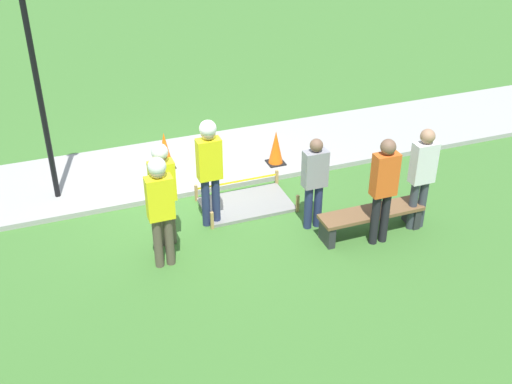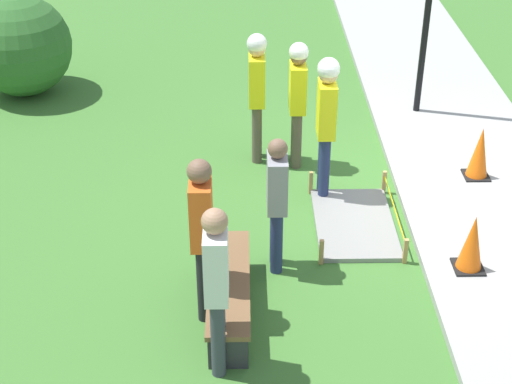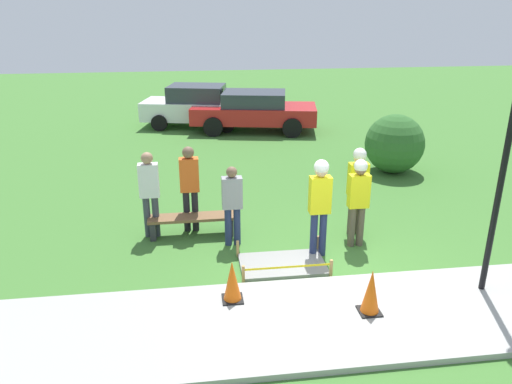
{
  "view_description": "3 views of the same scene",
  "coord_description": "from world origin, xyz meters",
  "px_view_note": "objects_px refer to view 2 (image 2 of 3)",
  "views": [
    {
      "loc": [
        2.47,
        9.96,
        6.12
      ],
      "look_at": [
        -0.47,
        2.09,
        1.15
      ],
      "focal_mm": 45.0,
      "sensor_mm": 36.0,
      "label": 1
    },
    {
      "loc": [
        -9.02,
        2.05,
        5.48
      ],
      "look_at": [
        -1.26,
        1.92,
        0.78
      ],
      "focal_mm": 55.0,
      "sensor_mm": 36.0,
      "label": 2
    },
    {
      "loc": [
        -2.41,
        -7.44,
        4.61
      ],
      "look_at": [
        -1.14,
        1.95,
        1.02
      ],
      "focal_mm": 35.0,
      "sensor_mm": 36.0,
      "label": 3
    }
  ],
  "objects_px": {
    "park_bench": "(229,289)",
    "traffic_cone_far_patch": "(480,153)",
    "traffic_cone_near_patch": "(472,243)",
    "worker_assistant": "(326,114)",
    "bystander_in_gray_shirt": "(217,282)",
    "worker_supervisor": "(257,86)",
    "bystander_in_white_shirt": "(277,198)",
    "bystander_in_orange_shirt": "(202,230)",
    "worker_trainee": "(298,93)"
  },
  "relations": [
    {
      "from": "park_bench",
      "to": "traffic_cone_far_patch",
      "type": "bearing_deg",
      "value": -51.12
    },
    {
      "from": "traffic_cone_near_patch",
      "to": "park_bench",
      "type": "distance_m",
      "value": 2.79
    },
    {
      "from": "worker_assistant",
      "to": "bystander_in_gray_shirt",
      "type": "xyz_separation_m",
      "value": [
        -3.24,
        1.31,
        -0.14
      ]
    },
    {
      "from": "worker_supervisor",
      "to": "bystander_in_white_shirt",
      "type": "xyz_separation_m",
      "value": [
        -2.62,
        -0.17,
        -0.21
      ]
    },
    {
      "from": "worker_supervisor",
      "to": "worker_assistant",
      "type": "xyz_separation_m",
      "value": [
        -1.03,
        -0.86,
        0.04
      ]
    },
    {
      "from": "bystander_in_gray_shirt",
      "to": "bystander_in_white_shirt",
      "type": "distance_m",
      "value": 1.76
    },
    {
      "from": "traffic_cone_far_patch",
      "to": "bystander_in_orange_shirt",
      "type": "bearing_deg",
      "value": 126.83
    },
    {
      "from": "park_bench",
      "to": "worker_assistant",
      "type": "relative_size",
      "value": 0.93
    },
    {
      "from": "worker_trainee",
      "to": "bystander_in_white_shirt",
      "type": "height_order",
      "value": "worker_trainee"
    },
    {
      "from": "bystander_in_orange_shirt",
      "to": "bystander_in_white_shirt",
      "type": "distance_m",
      "value": 1.15
    },
    {
      "from": "traffic_cone_far_patch",
      "to": "bystander_in_orange_shirt",
      "type": "distance_m",
      "value": 4.55
    },
    {
      "from": "traffic_cone_far_patch",
      "to": "traffic_cone_near_patch",
      "type": "bearing_deg",
      "value": 163.2
    },
    {
      "from": "park_bench",
      "to": "bystander_in_gray_shirt",
      "type": "bearing_deg",
      "value": 173.69
    },
    {
      "from": "traffic_cone_far_patch",
      "to": "bystander_in_white_shirt",
      "type": "height_order",
      "value": "bystander_in_white_shirt"
    },
    {
      "from": "traffic_cone_far_patch",
      "to": "worker_supervisor",
      "type": "relative_size",
      "value": 0.39
    },
    {
      "from": "park_bench",
      "to": "worker_supervisor",
      "type": "xyz_separation_m",
      "value": [
        3.44,
        -0.36,
        0.83
      ]
    },
    {
      "from": "worker_supervisor",
      "to": "worker_assistant",
      "type": "relative_size",
      "value": 0.97
    },
    {
      "from": "bystander_in_gray_shirt",
      "to": "worker_assistant",
      "type": "bearing_deg",
      "value": -22.01
    },
    {
      "from": "worker_assistant",
      "to": "worker_trainee",
      "type": "bearing_deg",
      "value": 19.61
    },
    {
      "from": "traffic_cone_near_patch",
      "to": "bystander_in_orange_shirt",
      "type": "height_order",
      "value": "bystander_in_orange_shirt"
    },
    {
      "from": "worker_assistant",
      "to": "bystander_in_white_shirt",
      "type": "height_order",
      "value": "worker_assistant"
    },
    {
      "from": "worker_trainee",
      "to": "bystander_in_gray_shirt",
      "type": "bearing_deg",
      "value": 166.27
    },
    {
      "from": "worker_supervisor",
      "to": "bystander_in_white_shirt",
      "type": "bearing_deg",
      "value": -176.18
    },
    {
      "from": "traffic_cone_far_patch",
      "to": "worker_trainee",
      "type": "distance_m",
      "value": 2.58
    },
    {
      "from": "traffic_cone_far_patch",
      "to": "bystander_in_gray_shirt",
      "type": "xyz_separation_m",
      "value": [
        -3.52,
        3.44,
        0.59
      ]
    },
    {
      "from": "park_bench",
      "to": "worker_trainee",
      "type": "relative_size",
      "value": 0.99
    },
    {
      "from": "bystander_in_orange_shirt",
      "to": "traffic_cone_far_patch",
      "type": "bearing_deg",
      "value": -53.17
    },
    {
      "from": "traffic_cone_near_patch",
      "to": "worker_supervisor",
      "type": "bearing_deg",
      "value": 39.93
    },
    {
      "from": "traffic_cone_near_patch",
      "to": "park_bench",
      "type": "relative_size",
      "value": 0.39
    },
    {
      "from": "bystander_in_white_shirt",
      "to": "traffic_cone_far_patch",
      "type": "bearing_deg",
      "value": -56.27
    },
    {
      "from": "worker_supervisor",
      "to": "worker_trainee",
      "type": "height_order",
      "value": "worker_supervisor"
    },
    {
      "from": "worker_supervisor",
      "to": "worker_assistant",
      "type": "height_order",
      "value": "worker_assistant"
    },
    {
      "from": "worker_trainee",
      "to": "bystander_in_orange_shirt",
      "type": "relative_size",
      "value": 0.97
    },
    {
      "from": "park_bench",
      "to": "worker_supervisor",
      "type": "relative_size",
      "value": 0.96
    },
    {
      "from": "traffic_cone_near_patch",
      "to": "bystander_in_orange_shirt",
      "type": "relative_size",
      "value": 0.37
    },
    {
      "from": "worker_supervisor",
      "to": "bystander_in_gray_shirt",
      "type": "xyz_separation_m",
      "value": [
        -4.26,
        0.45,
        -0.09
      ]
    },
    {
      "from": "worker_assistant",
      "to": "bystander_in_gray_shirt",
      "type": "relative_size",
      "value": 1.06
    },
    {
      "from": "traffic_cone_far_patch",
      "to": "worker_trainee",
      "type": "xyz_separation_m",
      "value": [
        0.57,
        2.44,
        0.63
      ]
    },
    {
      "from": "bystander_in_gray_shirt",
      "to": "bystander_in_white_shirt",
      "type": "xyz_separation_m",
      "value": [
        1.64,
        -0.62,
        -0.11
      ]
    },
    {
      "from": "traffic_cone_near_patch",
      "to": "worker_supervisor",
      "type": "height_order",
      "value": "worker_supervisor"
    },
    {
      "from": "traffic_cone_far_patch",
      "to": "worker_assistant",
      "type": "height_order",
      "value": "worker_assistant"
    },
    {
      "from": "traffic_cone_near_patch",
      "to": "traffic_cone_far_patch",
      "type": "height_order",
      "value": "traffic_cone_far_patch"
    },
    {
      "from": "worker_assistant",
      "to": "bystander_in_gray_shirt",
      "type": "distance_m",
      "value": 3.49
    },
    {
      "from": "worker_trainee",
      "to": "bystander_in_orange_shirt",
      "type": "bearing_deg",
      "value": 160.35
    },
    {
      "from": "traffic_cone_far_patch",
      "to": "worker_supervisor",
      "type": "height_order",
      "value": "worker_supervisor"
    },
    {
      "from": "worker_trainee",
      "to": "bystander_in_orange_shirt",
      "type": "xyz_separation_m",
      "value": [
        -3.28,
        1.17,
        -0.02
      ]
    },
    {
      "from": "traffic_cone_far_patch",
      "to": "park_bench",
      "type": "xyz_separation_m",
      "value": [
        -2.7,
        3.35,
        -0.14
      ]
    },
    {
      "from": "traffic_cone_near_patch",
      "to": "bystander_in_gray_shirt",
      "type": "distance_m",
      "value": 3.21
    },
    {
      "from": "worker_supervisor",
      "to": "bystander_in_gray_shirt",
      "type": "height_order",
      "value": "worker_supervisor"
    },
    {
      "from": "traffic_cone_near_patch",
      "to": "bystander_in_gray_shirt",
      "type": "xyz_separation_m",
      "value": [
        -1.44,
        2.81,
        0.61
      ]
    }
  ]
}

